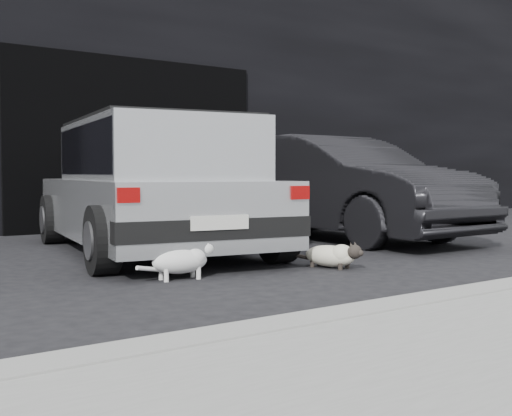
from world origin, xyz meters
TOP-DOWN VIEW (x-y plane):
  - ground at (0.00, 0.00)m, footprint 80.00×80.00m
  - building_facade at (1.00, 6.00)m, footprint 34.00×4.00m
  - garage_opening at (1.00, 3.99)m, footprint 4.00×0.10m
  - silver_hatchback at (-0.16, 1.13)m, footprint 2.38×4.08m
  - second_car at (2.51, 1.14)m, footprint 1.43×4.08m
  - cat_siamese at (0.66, -0.83)m, footprint 0.38×0.70m
  - cat_white at (-0.74, -0.58)m, footprint 0.70×0.28m

SIDE VIEW (x-z plane):
  - ground at x=0.00m, z-range 0.00..0.00m
  - cat_siamese at x=0.66m, z-range -0.01..0.24m
  - cat_white at x=-0.74m, z-range 0.00..0.32m
  - second_car at x=2.51m, z-range 0.00..1.35m
  - silver_hatchback at x=-0.16m, z-range 0.07..1.49m
  - garage_opening at x=1.00m, z-range 0.00..2.60m
  - building_facade at x=1.00m, z-range 0.00..5.00m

